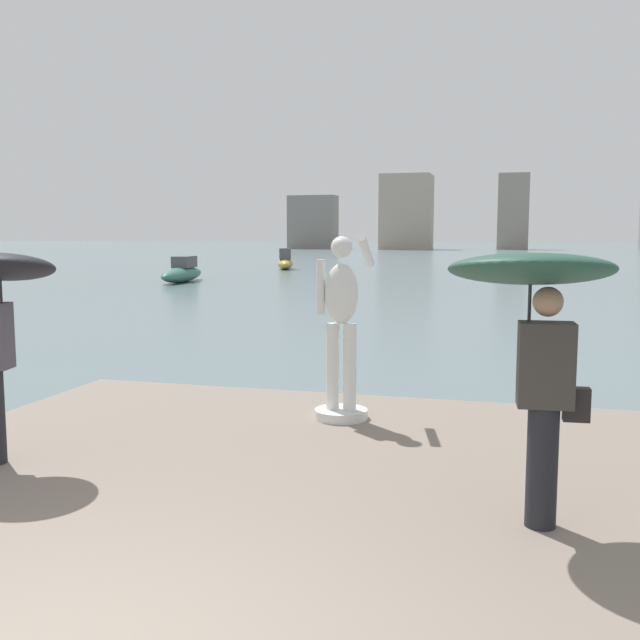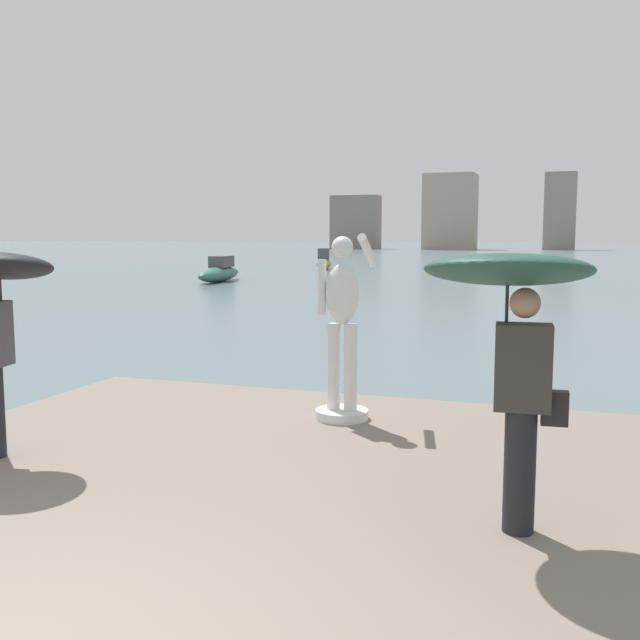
# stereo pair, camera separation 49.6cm
# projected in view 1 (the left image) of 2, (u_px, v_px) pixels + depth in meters

# --- Properties ---
(ground_plane) EXTENTS (400.00, 400.00, 0.00)m
(ground_plane) POSITION_uv_depth(u_px,v_px,m) (480.00, 278.00, 41.57)
(ground_plane) COLOR slate
(pier) EXTENTS (7.42, 9.64, 0.40)m
(pier) POSITION_uv_depth(u_px,v_px,m) (192.00, 571.00, 4.97)
(pier) COLOR slate
(pier) RESTS_ON ground
(statue_white_figure) EXTENTS (0.61, 0.86, 2.10)m
(statue_white_figure) POSITION_uv_depth(u_px,v_px,m) (341.00, 334.00, 8.18)
(statue_white_figure) COLOR silver
(statue_white_figure) RESTS_ON pier
(onlooker_right) EXTENTS (1.24, 1.26, 2.02)m
(onlooker_right) POSITION_uv_depth(u_px,v_px,m) (535.00, 307.00, 5.09)
(onlooker_right) COLOR black
(onlooker_right) RESTS_ON pier
(boat_near) EXTENTS (2.24, 4.11, 1.51)m
(boat_near) POSITION_uv_depth(u_px,v_px,m) (285.00, 262.00, 52.20)
(boat_near) COLOR #B2993D
(boat_near) RESTS_ON ground
(boat_far) EXTENTS (1.86, 5.67, 1.35)m
(boat_far) POSITION_uv_depth(u_px,v_px,m) (182.00, 272.00, 38.20)
(boat_far) COLOR #336B5B
(boat_far) RESTS_ON ground
(distant_skyline) EXTENTS (76.51, 9.78, 12.55)m
(distant_skyline) POSITION_uv_depth(u_px,v_px,m) (537.00, 215.00, 116.97)
(distant_skyline) COLOR gray
(distant_skyline) RESTS_ON ground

